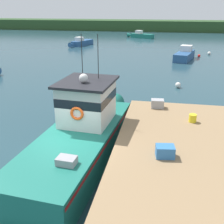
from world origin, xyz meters
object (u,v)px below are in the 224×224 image
(main_fishing_boat, at_px, (83,132))
(bait_bucket, at_px, (193,118))
(crate_stack_near_edge, at_px, (157,104))
(mooring_buoy_channel_marker, at_px, (199,56))
(moored_boat_outer_mooring, at_px, (81,43))
(crate_stack_mid_dock, at_px, (165,151))
(moored_boat_off_the_point, at_px, (141,35))
(moored_boat_far_left, at_px, (185,55))
(mooring_buoy_outer, at_px, (178,85))
(mooring_buoy_inshore, at_px, (209,53))

(main_fishing_boat, distance_m, bait_bucket, 4.69)
(crate_stack_near_edge, xyz_separation_m, mooring_buoy_channel_marker, (4.23, 21.94, -1.23))
(mooring_buoy_channel_marker, bearing_deg, moored_boat_outer_mooring, 157.04)
(crate_stack_mid_dock, distance_m, mooring_buoy_channel_marker, 26.90)
(bait_bucket, bearing_deg, moored_boat_off_the_point, 98.15)
(crate_stack_mid_dock, xyz_separation_m, bait_bucket, (1.12, 3.17, -0.03))
(crate_stack_near_edge, distance_m, bait_bucket, 2.14)
(moored_boat_far_left, height_order, moored_boat_off_the_point, moored_boat_far_left)
(mooring_buoy_channel_marker, xyz_separation_m, mooring_buoy_outer, (-2.90, -13.97, 0.04))
(moored_boat_off_the_point, distance_m, mooring_buoy_channel_marker, 21.32)
(main_fishing_boat, relative_size, mooring_buoy_outer, 23.26)
(moored_boat_far_left, bearing_deg, mooring_buoy_inshore, 48.02)
(moored_boat_far_left, height_order, mooring_buoy_outer, moored_boat_far_left)
(crate_stack_mid_dock, relative_size, mooring_buoy_outer, 1.41)
(main_fishing_boat, distance_m, moored_boat_off_the_point, 44.31)
(mooring_buoy_outer, bearing_deg, moored_boat_outer_mooring, 123.55)
(crate_stack_mid_dock, height_order, moored_boat_outer_mooring, crate_stack_mid_dock)
(moored_boat_outer_mooring, distance_m, mooring_buoy_inshore, 19.09)
(bait_bucket, bearing_deg, main_fishing_boat, -161.96)
(moored_boat_outer_mooring, height_order, moored_boat_off_the_point, moored_boat_off_the_point)
(bait_bucket, xyz_separation_m, mooring_buoy_inshore, (4.12, 25.32, -1.16))
(bait_bucket, distance_m, moored_boat_far_left, 21.82)
(main_fishing_boat, relative_size, crate_stack_mid_dock, 16.53)
(main_fishing_boat, height_order, mooring_buoy_inshore, main_fishing_boat)
(main_fishing_boat, xyz_separation_m, moored_boat_off_the_point, (-1.69, 44.28, -0.53))
(crate_stack_mid_dock, xyz_separation_m, mooring_buoy_inshore, (5.24, 28.49, -1.18))
(mooring_buoy_outer, bearing_deg, crate_stack_near_edge, -99.46)
(moored_boat_far_left, distance_m, moored_boat_outer_mooring, 17.54)
(moored_boat_far_left, relative_size, mooring_buoy_outer, 14.29)
(moored_boat_outer_mooring, xyz_separation_m, mooring_buoy_outer, (14.02, -21.13, -0.24))
(bait_bucket, relative_size, mooring_buoy_inshore, 0.80)
(main_fishing_boat, bearing_deg, crate_stack_mid_dock, -27.39)
(mooring_buoy_channel_marker, bearing_deg, mooring_buoy_inshore, 52.92)
(bait_bucket, xyz_separation_m, mooring_buoy_outer, (-0.21, 9.46, -1.16))
(crate_stack_mid_dock, xyz_separation_m, mooring_buoy_channel_marker, (3.81, 26.60, -1.22))
(moored_boat_off_the_point, height_order, mooring_buoy_channel_marker, moored_boat_off_the_point)
(crate_stack_mid_dock, bearing_deg, mooring_buoy_inshore, 79.58)
(mooring_buoy_inshore, relative_size, mooring_buoy_outer, 1.00)
(mooring_buoy_channel_marker, xyz_separation_m, mooring_buoy_inshore, (1.43, 1.89, 0.04))
(crate_stack_near_edge, distance_m, moored_boat_outer_mooring, 31.77)
(main_fishing_boat, bearing_deg, crate_stack_near_edge, 45.30)
(moored_boat_outer_mooring, bearing_deg, main_fishing_boat, -73.03)
(main_fishing_boat, distance_m, mooring_buoy_inshore, 28.12)
(bait_bucket, relative_size, moored_boat_off_the_point, 0.06)
(moored_boat_outer_mooring, xyz_separation_m, mooring_buoy_channel_marker, (16.92, -7.17, -0.28))
(bait_bucket, bearing_deg, mooring_buoy_channel_marker, 83.45)
(mooring_buoy_channel_marker, relative_size, mooring_buoy_outer, 0.80)
(moored_boat_off_the_point, bearing_deg, moored_boat_far_left, -71.41)
(crate_stack_near_edge, relative_size, bait_bucket, 1.76)
(moored_boat_outer_mooring, bearing_deg, bait_bucket, -65.06)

